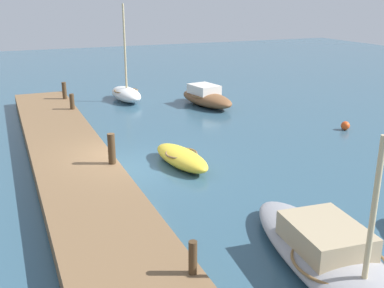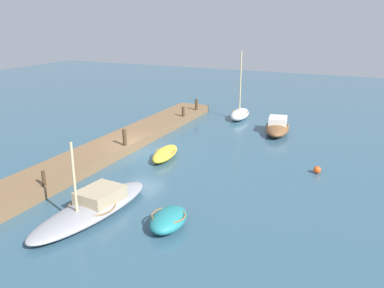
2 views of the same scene
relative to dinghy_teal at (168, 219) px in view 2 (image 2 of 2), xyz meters
The scene contains 12 objects.
ground_plane 10.15m from the dinghy_teal, 142.58° to the right, with size 84.00×84.00×0.00m, color #33566B.
dock_platform 11.44m from the dinghy_teal, 134.77° to the right, with size 25.37×2.81×0.60m, color brown.
dinghy_teal is the anchor object (origin of this frame).
sailboat_grey 3.65m from the dinghy_teal, 84.91° to the right, with size 7.18×2.76×3.67m.
rowboat_white 19.53m from the dinghy_teal, behind, with size 3.52×1.69×5.70m.
rowboat_yellow 8.75m from the dinghy_teal, 150.92° to the right, with size 3.41×1.61×0.64m.
motorboat_brown 16.24m from the dinghy_teal, behind, with size 4.55×2.41×1.19m.
mooring_post_west 19.79m from the dinghy_teal, 159.39° to the right, with size 0.24×0.24×0.94m, color #47331E.
mooring_post_mid_west 17.34m from the dinghy_teal, 156.31° to the right, with size 0.23×0.23×0.79m, color #47331E.
mooring_post_mid_east 10.11m from the dinghy_teal, 136.31° to the right, with size 0.25×0.25×1.08m, color #47331E.
mooring_post_east 6.99m from the dinghy_teal, 91.68° to the right, with size 0.18×0.18×0.75m, color #47331E.
marker_buoy 10.19m from the dinghy_teal, 152.20° to the left, with size 0.42×0.42×0.42m, color #E54C19.
Camera 2 is at (21.81, 13.55, 8.65)m, focal length 38.66 mm.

